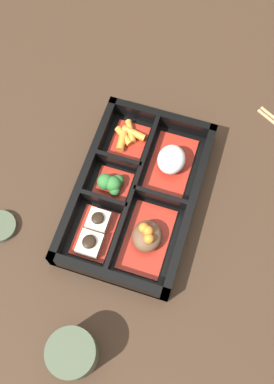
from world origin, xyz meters
TOP-DOWN VIEW (x-y plane):
  - ground_plane at (0.00, 0.00)m, footprint 3.00×3.00m
  - bento_base at (0.00, 0.00)m, footprint 0.33×0.21m
  - bento_rim at (-0.00, -0.00)m, footprint 0.33×0.21m
  - bowl_rice at (-0.08, 0.04)m, footprint 0.13×0.08m
  - bowl_stew at (0.08, 0.04)m, footprint 0.13×0.08m
  - bowl_carrots at (-0.10, -0.05)m, footprint 0.09×0.06m
  - bowl_greens at (-0.00, -0.05)m, footprint 0.06×0.06m
  - bowl_tofu at (0.10, -0.05)m, footprint 0.10×0.06m
  - tea_cup at (0.29, -0.01)m, footprint 0.08×0.08m
  - sauce_dish at (0.13, -0.22)m, footprint 0.06×0.06m

SIDE VIEW (x-z plane):
  - ground_plane at x=0.00m, z-range 0.00..0.00m
  - bento_base at x=0.00m, z-range 0.00..0.01m
  - sauce_dish at x=0.13m, z-range 0.00..0.01m
  - bowl_carrots at x=-0.10m, z-range 0.01..0.03m
  - bowl_tofu at x=0.10m, z-range 0.01..0.04m
  - bento_rim at x=0.00m, z-range 0.00..0.05m
  - bowl_greens at x=0.00m, z-range 0.01..0.04m
  - bowl_stew at x=0.08m, z-range 0.00..0.05m
  - bowl_rice at x=-0.08m, z-range 0.01..0.05m
  - tea_cup at x=0.29m, z-range 0.00..0.07m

